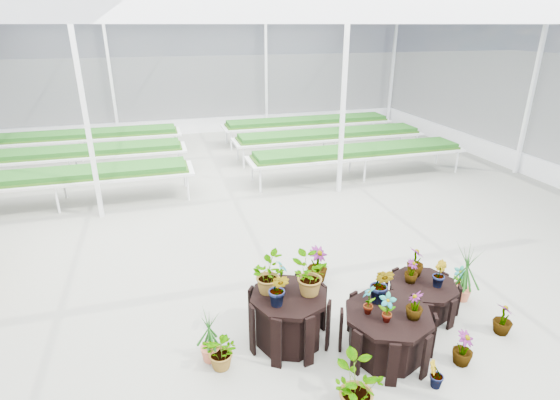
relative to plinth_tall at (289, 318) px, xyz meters
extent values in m
plane|color=gray|center=(0.06, 1.35, -0.38)|extent=(24.00, 24.00, 0.00)
cylinder|color=black|center=(0.00, 0.00, 0.00)|extent=(1.32, 1.32, 0.76)
cylinder|color=black|center=(1.20, -0.60, -0.06)|extent=(1.59, 1.59, 0.65)
cylinder|color=black|center=(2.20, 0.10, -0.14)|extent=(1.39, 1.39, 0.49)
imported|color=#174613|center=(-0.27, 0.17, 0.66)|extent=(0.44, 0.51, 0.55)
imported|color=#174613|center=(0.25, -0.04, 0.67)|extent=(0.68, 0.67, 0.57)
imported|color=#174613|center=(-0.05, 0.22, 0.59)|extent=(0.19, 0.25, 0.42)
imported|color=#174613|center=(-0.20, -0.20, 0.63)|extent=(0.35, 0.35, 0.50)
imported|color=#174613|center=(0.93, -0.52, 0.47)|extent=(0.25, 0.26, 0.42)
imported|color=#174613|center=(1.45, -0.78, 0.46)|extent=(0.30, 0.30, 0.39)
imported|color=#174613|center=(1.20, -0.35, 0.55)|extent=(0.39, 0.40, 0.56)
imported|color=#174613|center=(1.07, -0.75, 0.47)|extent=(0.26, 0.23, 0.41)
imported|color=#174613|center=(2.03, 0.20, 0.30)|extent=(0.29, 0.29, 0.37)
imported|color=#174613|center=(2.37, 0.00, 0.32)|extent=(0.27, 0.29, 0.42)
imported|color=#174613|center=(2.20, 0.36, 0.35)|extent=(0.27, 0.27, 0.48)
imported|color=#174613|center=(-0.98, -0.27, -0.12)|extent=(0.63, 0.62, 0.53)
imported|color=#174613|center=(0.35, -1.38, -0.05)|extent=(0.76, 0.79, 0.67)
imported|color=#174613|center=(1.48, -1.34, -0.19)|extent=(0.23, 0.19, 0.39)
imported|color=#174613|center=(2.07, -1.07, -0.14)|extent=(0.37, 0.37, 0.48)
imported|color=#174613|center=(3.04, -0.71, -0.14)|extent=(0.31, 0.31, 0.49)
imported|color=#174613|center=(3.15, 0.44, -0.17)|extent=(0.26, 0.27, 0.43)
imported|color=#174613|center=(0.93, 1.35, -0.06)|extent=(0.49, 0.49, 0.64)
imported|color=#174613|center=(0.02, 0.78, -0.09)|extent=(0.38, 0.40, 0.58)
camera|label=1|loc=(-1.51, -4.81, 3.82)|focal=28.00mm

